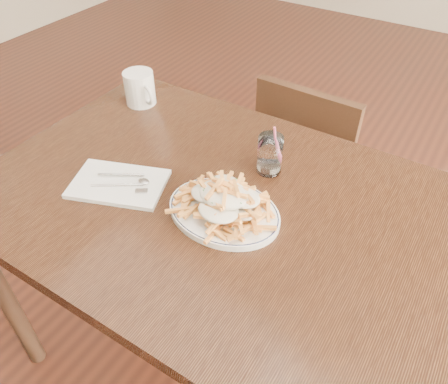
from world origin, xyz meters
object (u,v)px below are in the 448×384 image
Objects in this scene: chair_far at (308,162)px; fries_plate at (224,212)px; table at (222,223)px; loaded_fries at (224,198)px; water_glass at (270,156)px; coffee_mug at (140,88)px.

fries_plate is at bearing -86.01° from chair_far.
loaded_fries is at bearing -52.60° from table.
coffee_mug is at bearing 169.87° from water_glass.
fries_plate is 1.45× the size of loaded_fries.
fries_plate is (0.03, -0.04, 0.09)m from table.
water_glass is 0.51m from coffee_mug.
water_glass is (0.01, 0.20, -0.01)m from loaded_fries.
chair_far is 3.53× the size of loaded_fries.
loaded_fries is 0.20m from water_glass.
water_glass is at bearing 87.03° from loaded_fries.
water_glass reaches higher than fries_plate.
water_glass reaches higher than table.
chair_far is 0.74m from fries_plate.
chair_far reaches higher than table.
chair_far is at bearing 96.92° from water_glass.
fries_plate is at bearing -92.97° from water_glass.
loaded_fries is at bearing -92.97° from water_glass.
water_glass reaches higher than chair_far.
fries_plate is (0.05, -0.67, 0.31)m from chair_far.
coffee_mug reaches higher than chair_far.
water_glass is (0.06, -0.47, 0.35)m from chair_far.
coffee_mug is at bearing 149.45° from fries_plate.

